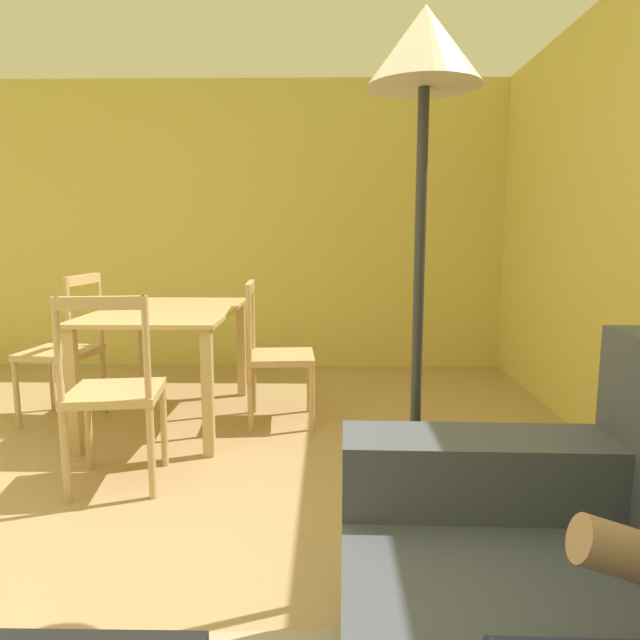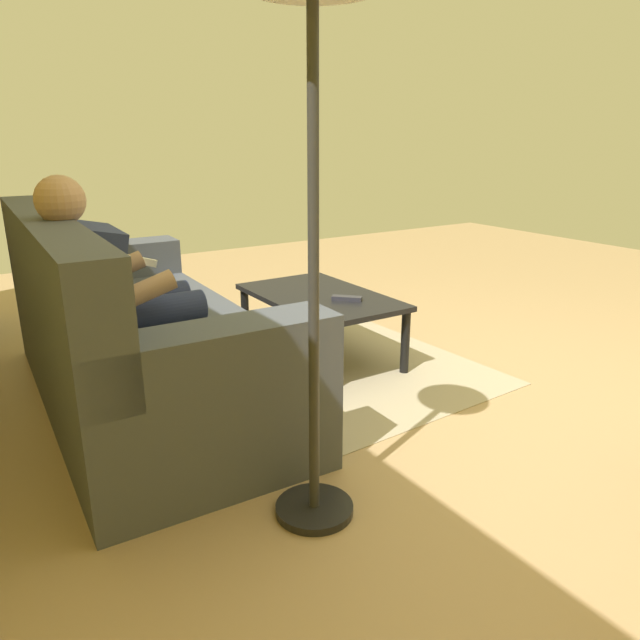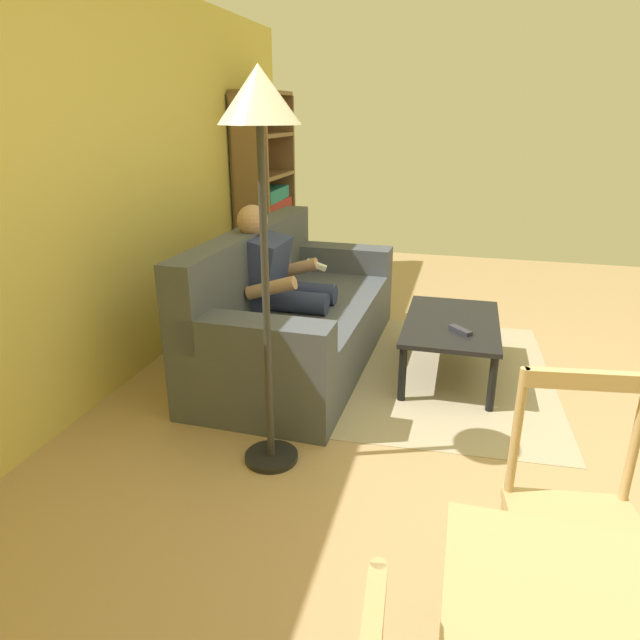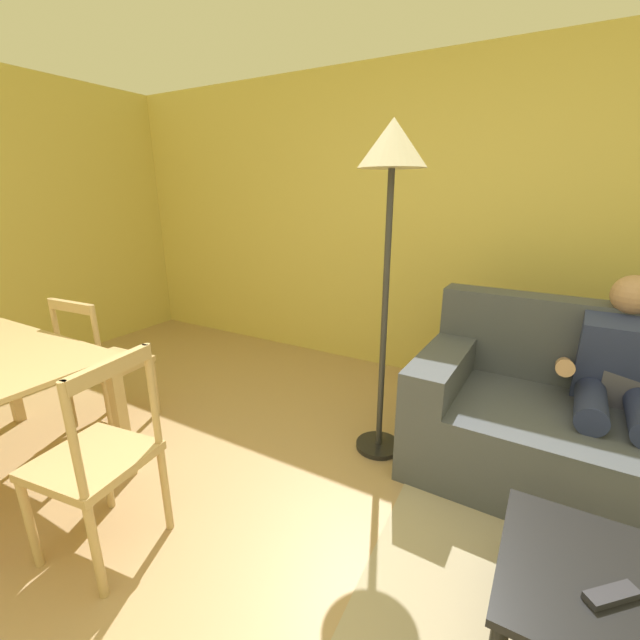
{
  "view_description": "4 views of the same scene",
  "coord_description": "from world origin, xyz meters",
  "px_view_note": "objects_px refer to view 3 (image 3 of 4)",
  "views": [
    {
      "loc": [
        1.64,
        1.0,
        1.22
      ],
      "look_at": [
        -0.47,
        0.96,
        0.9
      ],
      "focal_mm": 32.1,
      "sensor_mm": 36.0,
      "label": 1
    },
    {
      "loc": [
        -1.76,
        2.25,
        1.3
      ],
      "look_at": [
        1.06,
        0.43,
        0.24
      ],
      "focal_mm": 33.09,
      "sensor_mm": 36.0,
      "label": 2
    },
    {
      "loc": [
        -2.6,
        0.41,
        1.72
      ],
      "look_at": [
        -0.47,
        0.96,
        0.9
      ],
      "focal_mm": 31.43,
      "sensor_mm": 36.0,
      "label": 3
    },
    {
      "loc": [
        0.57,
        -0.86,
        1.56
      ],
      "look_at": [
        -0.47,
        0.96,
        0.9
      ],
      "focal_mm": 23.23,
      "sensor_mm": 36.0,
      "label": 4
    }
  ],
  "objects_px": {
    "dining_chair_facing_couch": "(578,529)",
    "person_lounging": "(283,284)",
    "coffee_table": "(451,328)",
    "tv_remote": "(460,330)",
    "floor_lamp": "(260,138)",
    "bookshelf": "(265,209)",
    "couch": "(292,316)"
  },
  "relations": [
    {
      "from": "dining_chair_facing_couch",
      "to": "floor_lamp",
      "type": "xyz_separation_m",
      "value": [
        0.76,
        1.32,
        1.15
      ]
    },
    {
      "from": "tv_remote",
      "to": "dining_chair_facing_couch",
      "type": "distance_m",
      "value": 1.9
    },
    {
      "from": "person_lounging",
      "to": "dining_chair_facing_couch",
      "type": "height_order",
      "value": "person_lounging"
    },
    {
      "from": "couch",
      "to": "coffee_table",
      "type": "distance_m",
      "value": 1.12
    },
    {
      "from": "tv_remote",
      "to": "dining_chair_facing_couch",
      "type": "relative_size",
      "value": 0.18
    },
    {
      "from": "coffee_table",
      "to": "dining_chair_facing_couch",
      "type": "distance_m",
      "value": 2.1
    },
    {
      "from": "tv_remote",
      "to": "bookshelf",
      "type": "bearing_deg",
      "value": -86.61
    },
    {
      "from": "person_lounging",
      "to": "tv_remote",
      "type": "bearing_deg",
      "value": -94.13
    },
    {
      "from": "couch",
      "to": "tv_remote",
      "type": "relative_size",
      "value": 12.68
    },
    {
      "from": "coffee_table",
      "to": "bookshelf",
      "type": "distance_m",
      "value": 2.58
    },
    {
      "from": "couch",
      "to": "coffee_table",
      "type": "height_order",
      "value": "couch"
    },
    {
      "from": "floor_lamp",
      "to": "bookshelf",
      "type": "bearing_deg",
      "value": 20.05
    },
    {
      "from": "bookshelf",
      "to": "dining_chair_facing_couch",
      "type": "height_order",
      "value": "bookshelf"
    },
    {
      "from": "floor_lamp",
      "to": "tv_remote",
      "type": "bearing_deg",
      "value": -39.81
    },
    {
      "from": "bookshelf",
      "to": "couch",
      "type": "bearing_deg",
      "value": -154.4
    },
    {
      "from": "bookshelf",
      "to": "floor_lamp",
      "type": "distance_m",
      "value": 3.23
    },
    {
      "from": "bookshelf",
      "to": "dining_chair_facing_couch",
      "type": "relative_size",
      "value": 2.02
    },
    {
      "from": "coffee_table",
      "to": "bookshelf",
      "type": "relative_size",
      "value": 0.53
    },
    {
      "from": "dining_chair_facing_couch",
      "to": "floor_lamp",
      "type": "height_order",
      "value": "floor_lamp"
    },
    {
      "from": "person_lounging",
      "to": "bookshelf",
      "type": "xyz_separation_m",
      "value": [
        1.75,
        0.76,
        0.22
      ]
    },
    {
      "from": "couch",
      "to": "person_lounging",
      "type": "distance_m",
      "value": 0.27
    },
    {
      "from": "tv_remote",
      "to": "floor_lamp",
      "type": "height_order",
      "value": "floor_lamp"
    },
    {
      "from": "couch",
      "to": "coffee_table",
      "type": "xyz_separation_m",
      "value": [
        0.02,
        -1.12,
        0.01
      ]
    },
    {
      "from": "person_lounging",
      "to": "couch",
      "type": "bearing_deg",
      "value": -24.98
    },
    {
      "from": "tv_remote",
      "to": "floor_lamp",
      "type": "bearing_deg",
      "value": 6.42
    },
    {
      "from": "coffee_table",
      "to": "bookshelf",
      "type": "xyz_separation_m",
      "value": [
        1.65,
        1.93,
        0.46
      ]
    },
    {
      "from": "couch",
      "to": "person_lounging",
      "type": "relative_size",
      "value": 1.9
    },
    {
      "from": "person_lounging",
      "to": "bookshelf",
      "type": "bearing_deg",
      "value": 23.57
    },
    {
      "from": "couch",
      "to": "tv_remote",
      "type": "bearing_deg",
      "value": -98.05
    },
    {
      "from": "coffee_table",
      "to": "dining_chair_facing_couch",
      "type": "bearing_deg",
      "value": -167.16
    },
    {
      "from": "couch",
      "to": "floor_lamp",
      "type": "bearing_deg",
      "value": -167.93
    },
    {
      "from": "dining_chair_facing_couch",
      "to": "person_lounging",
      "type": "bearing_deg",
      "value": 39.94
    }
  ]
}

